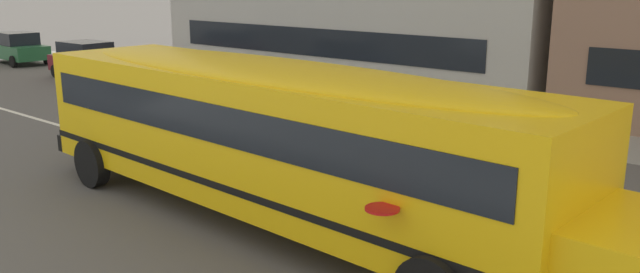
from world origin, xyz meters
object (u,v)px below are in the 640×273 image
Objects in this scene: school_bus at (282,130)px; parked_car_dark_blue_past_driveway at (205,78)px; parked_car_maroon_under_tree at (87,59)px; parked_car_green_by_hydrant at (18,48)px.

parked_car_dark_blue_past_driveway is (-10.67, 7.05, -0.94)m from school_bus.
parked_car_maroon_under_tree is 0.99× the size of parked_car_green_by_hydrant.
parked_car_dark_blue_past_driveway is (8.21, -0.02, 0.00)m from parked_car_maroon_under_tree.
parked_car_green_by_hydrant is at bearing 175.48° from parked_car_maroon_under_tree.
parked_car_dark_blue_past_driveway is at bearing 1.84° from parked_car_green_by_hydrant.
parked_car_dark_blue_past_driveway is at bearing -2.18° from parked_car_maroon_under_tree.
school_bus is 3.39× the size of parked_car_green_by_hydrant.
parked_car_maroon_under_tree is 1.01× the size of parked_car_dark_blue_past_driveway.
parked_car_green_by_hydrant and parked_car_dark_blue_past_driveway have the same top height.
parked_car_maroon_under_tree is (-18.88, 7.06, -0.94)m from school_bus.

